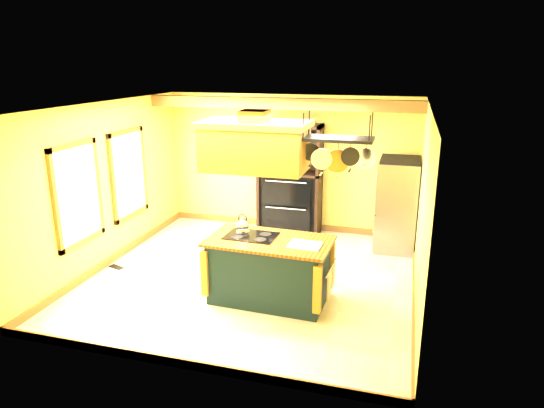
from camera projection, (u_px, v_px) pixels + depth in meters
The scene contains 15 objects.
floor at pixel (252, 277), 7.74m from camera, with size 5.00×5.00×0.00m, color beige.
ceiling at pixel (250, 106), 6.97m from camera, with size 5.00×5.00×0.00m, color white.
wall_back at pixel (290, 163), 9.66m from camera, with size 5.00×0.02×2.70m, color #E6C754.
wall_front at pixel (176, 258), 5.05m from camera, with size 5.00×0.02×2.70m, color #E6C754.
wall_left at pixel (107, 185), 8.01m from camera, with size 0.02×5.00×2.70m, color #E6C754.
wall_right at pixel (422, 209), 6.71m from camera, with size 0.02×5.00×2.70m, color #E6C754.
ceiling_beam at pixel (280, 104), 8.57m from camera, with size 5.00×0.15×0.20m, color brown.
window_near at pixel (78, 194), 7.25m from camera, with size 0.06×1.06×1.56m.
window_far at pixel (129, 174), 8.54m from camera, with size 0.06×1.06×1.56m.
kitchen_island at pixel (269, 269), 6.90m from camera, with size 1.77×1.04×1.11m.
range_hood at pixel (255, 145), 6.44m from camera, with size 1.45×0.82×0.80m.
pot_rack at pixel (338, 147), 6.16m from camera, with size 0.97×0.45×0.78m.
refrigerator at pixel (396, 207), 8.71m from camera, with size 0.71×0.84×1.64m.
hutch at pixel (290, 191), 9.57m from camera, with size 1.23×0.56×2.17m.
floor_register at pixel (117, 267), 8.10m from camera, with size 0.28×0.12×0.01m, color black.
Camera 1 is at (2.24, -6.73, 3.33)m, focal length 32.00 mm.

